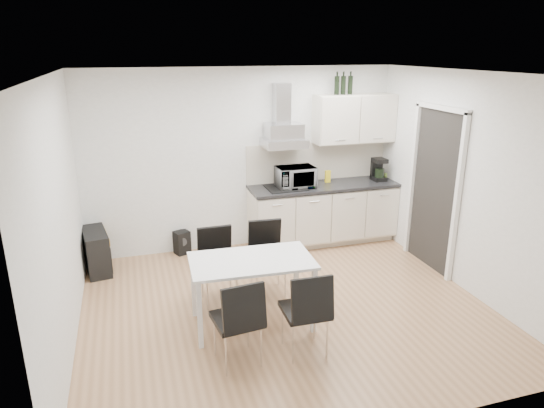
# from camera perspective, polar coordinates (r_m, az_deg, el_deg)

# --- Properties ---
(ground) EXTENTS (4.50, 4.50, 0.00)m
(ground) POSITION_cam_1_polar(r_m,az_deg,el_deg) (5.68, 1.63, -12.07)
(ground) COLOR tan
(ground) RESTS_ON ground
(wall_back) EXTENTS (4.50, 0.10, 2.60)m
(wall_back) POSITION_cam_1_polar(r_m,az_deg,el_deg) (7.02, -3.46, 5.20)
(wall_back) COLOR white
(wall_back) RESTS_ON ground
(wall_front) EXTENTS (4.50, 0.10, 2.60)m
(wall_front) POSITION_cam_1_polar(r_m,az_deg,el_deg) (3.46, 12.50, -8.97)
(wall_front) COLOR white
(wall_front) RESTS_ON ground
(wall_left) EXTENTS (0.10, 4.00, 2.60)m
(wall_left) POSITION_cam_1_polar(r_m,az_deg,el_deg) (4.96, -23.74, -1.76)
(wall_left) COLOR white
(wall_left) RESTS_ON ground
(wall_right) EXTENTS (0.10, 4.00, 2.60)m
(wall_right) POSITION_cam_1_polar(r_m,az_deg,el_deg) (6.23, 21.81, 2.30)
(wall_right) COLOR white
(wall_right) RESTS_ON ground
(ceiling) EXTENTS (4.50, 4.50, 0.00)m
(ceiling) POSITION_cam_1_polar(r_m,az_deg,el_deg) (4.93, 1.91, 15.12)
(ceiling) COLOR white
(ceiling) RESTS_ON wall_back
(doorway) EXTENTS (0.08, 1.04, 2.10)m
(doorway) POSITION_cam_1_polar(r_m,az_deg,el_deg) (6.69, 18.43, 1.45)
(doorway) COLOR white
(doorway) RESTS_ON ground
(kitchenette) EXTENTS (2.22, 0.64, 2.52)m
(kitchenette) POSITION_cam_1_polar(r_m,az_deg,el_deg) (7.26, 6.29, 1.72)
(kitchenette) COLOR beige
(kitchenette) RESTS_ON ground
(dining_table) EXTENTS (1.30, 0.79, 0.75)m
(dining_table) POSITION_cam_1_polar(r_m,az_deg,el_deg) (5.09, -2.42, -7.49)
(dining_table) COLOR white
(dining_table) RESTS_ON ground
(chair_far_left) EXTENTS (0.45, 0.51, 0.88)m
(chair_far_left) POSITION_cam_1_polar(r_m,az_deg,el_deg) (5.63, -6.30, -7.45)
(chair_far_left) COLOR black
(chair_far_left) RESTS_ON ground
(chair_far_right) EXTENTS (0.47, 0.53, 0.88)m
(chair_far_right) POSITION_cam_1_polar(r_m,az_deg,el_deg) (5.80, -0.46, -6.54)
(chair_far_right) COLOR black
(chair_far_right) RESTS_ON ground
(chair_near_left) EXTENTS (0.50, 0.55, 0.88)m
(chair_near_left) POSITION_cam_1_polar(r_m,az_deg,el_deg) (4.61, -4.14, -13.49)
(chair_near_left) COLOR black
(chair_near_left) RESTS_ON ground
(chair_near_right) EXTENTS (0.45, 0.51, 0.88)m
(chair_near_right) POSITION_cam_1_polar(r_m,az_deg,el_deg) (4.75, 3.88, -12.47)
(chair_near_right) COLOR black
(chair_near_right) RESTS_ON ground
(guitar_amp) EXTENTS (0.39, 0.71, 0.56)m
(guitar_amp) POSITION_cam_1_polar(r_m,az_deg,el_deg) (6.83, -19.94, -5.24)
(guitar_amp) COLOR black
(guitar_amp) RESTS_ON ground
(floor_speaker) EXTENTS (0.25, 0.24, 0.34)m
(floor_speaker) POSITION_cam_1_polar(r_m,az_deg,el_deg) (7.11, -10.54, -4.47)
(floor_speaker) COLOR black
(floor_speaker) RESTS_ON ground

